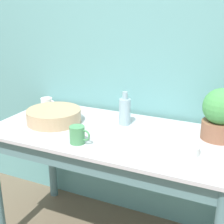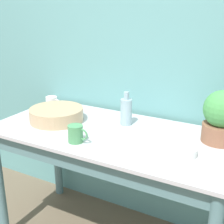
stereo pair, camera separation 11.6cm
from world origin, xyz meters
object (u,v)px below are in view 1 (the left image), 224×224
at_px(mug_green, 78,135).
at_px(mug_white, 47,104).
at_px(bowl_wash_large, 54,116).
at_px(bowl_small_enamel_white, 187,149).
at_px(bottle_tall, 125,111).
at_px(potted_plant, 221,114).

relative_size(mug_green, mug_white, 1.04).
bearing_deg(mug_white, mug_green, -39.09).
relative_size(bowl_wash_large, bowl_small_enamel_white, 2.61).
height_order(bowl_wash_large, bowl_small_enamel_white, bowl_wash_large).
distance_m(bowl_wash_large, bottle_tall, 0.44).
height_order(mug_green, mug_white, mug_green).
relative_size(mug_white, bowl_small_enamel_white, 0.88).
bearing_deg(potted_plant, bowl_wash_large, -170.08).
bearing_deg(bowl_wash_large, mug_white, 135.40).
bearing_deg(potted_plant, bottle_tall, -178.44).
height_order(mug_green, bowl_small_enamel_white, mug_green).
height_order(bottle_tall, mug_green, bottle_tall).
relative_size(bowl_wash_large, mug_white, 2.97).
bearing_deg(bottle_tall, bowl_wash_large, -159.63).
bearing_deg(bowl_small_enamel_white, potted_plant, 64.90).
xyz_separation_m(mug_white, bowl_small_enamel_white, (1.02, -0.26, -0.02)).
bearing_deg(mug_white, bowl_wash_large, -44.60).
xyz_separation_m(potted_plant, bottle_tall, (-0.55, -0.01, -0.06)).
distance_m(mug_green, bowl_small_enamel_white, 0.56).
height_order(mug_white, bowl_small_enamel_white, mug_white).
height_order(potted_plant, bottle_tall, potted_plant).
bearing_deg(bottle_tall, mug_white, 177.45).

